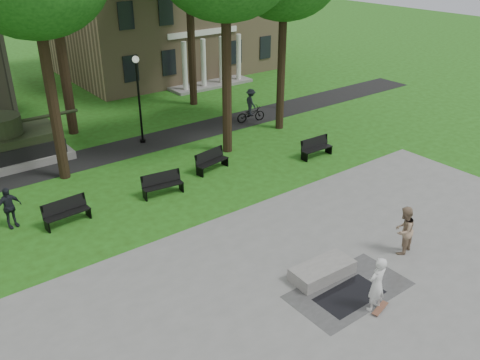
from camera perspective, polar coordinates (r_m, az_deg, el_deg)
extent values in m
plane|color=#224C11|center=(19.06, 5.15, -7.02)|extent=(120.00, 120.00, 0.00)
cube|color=gray|center=(16.47, 17.20, -14.27)|extent=(22.00, 16.00, 0.02)
cube|color=black|center=(28.05, -11.47, 3.78)|extent=(44.00, 2.60, 0.01)
cube|color=#9E8460|center=(43.57, -8.39, 17.30)|extent=(16.00, 11.00, 8.00)
cube|color=silver|center=(38.95, -4.21, 16.20)|extent=(6.00, 0.30, 0.40)
cylinder|color=black|center=(23.94, -20.39, 8.97)|extent=(0.48, 0.48, 8.00)
cylinder|color=black|center=(25.57, -1.51, 11.95)|extent=(0.50, 0.50, 8.32)
cylinder|color=black|center=(29.16, 4.68, 12.97)|extent=(0.46, 0.46, 7.68)
cylinder|color=black|center=(29.63, -19.41, 13.43)|extent=(0.54, 0.54, 9.28)
cylinder|color=black|center=(33.68, -5.50, 15.52)|extent=(0.50, 0.50, 8.64)
cylinder|color=black|center=(27.78, -11.22, 8.40)|extent=(0.12, 0.12, 4.40)
sphere|color=silver|center=(27.19, -11.65, 13.13)|extent=(0.36, 0.36, 0.36)
cylinder|color=black|center=(28.47, -10.85, 4.34)|extent=(0.32, 0.32, 0.16)
cylinder|color=black|center=(33.19, 4.62, 11.65)|extent=(0.12, 0.12, 4.40)
sphere|color=silver|center=(32.69, 4.77, 15.65)|extent=(0.36, 0.36, 0.36)
cylinder|color=black|center=(33.77, 4.49, 8.17)|extent=(0.32, 0.32, 0.16)
cube|color=gray|center=(27.94, -25.33, 2.06)|extent=(6.50, 3.40, 0.40)
cube|color=black|center=(26.51, -24.85, 2.22)|extent=(5.80, 0.35, 0.70)
cylinder|color=black|center=(27.90, -20.88, 6.72)|extent=(3.20, 0.18, 0.18)
cube|color=black|center=(16.82, 12.20, -12.59)|extent=(2.20, 1.20, 0.00)
cube|color=gray|center=(17.35, 9.24, -10.02)|extent=(2.24, 1.10, 0.45)
cube|color=brown|center=(16.48, 15.46, -13.78)|extent=(0.81, 0.38, 0.07)
imported|color=silver|center=(15.94, 15.10, -11.23)|extent=(0.67, 0.44, 1.84)
imported|color=#957A60|center=(18.86, 17.90, -5.40)|extent=(1.00, 0.86, 1.81)
imported|color=black|center=(21.46, -24.54, -2.84)|extent=(1.05, 0.58, 1.70)
imported|color=black|center=(31.05, 1.22, 7.41)|extent=(1.90, 1.00, 0.95)
imported|color=black|center=(30.82, 1.23, 8.76)|extent=(0.79, 1.12, 1.58)
cube|color=black|center=(21.04, -18.82, -3.61)|extent=(1.83, 0.57, 0.05)
cube|color=black|center=(21.09, -19.14, -2.66)|extent=(1.81, 0.27, 0.50)
cube|color=black|center=(20.96, -20.90, -4.79)|extent=(0.09, 0.45, 0.45)
cube|color=black|center=(21.37, -16.61, -3.49)|extent=(0.09, 0.45, 0.45)
cube|color=black|center=(22.34, -8.64, -0.65)|extent=(1.84, 0.68, 0.05)
cube|color=black|center=(22.38, -8.97, 0.24)|extent=(1.80, 0.38, 0.50)
cube|color=black|center=(22.10, -10.52, -1.77)|extent=(0.12, 0.45, 0.45)
cube|color=black|center=(22.80, -6.75, -0.58)|extent=(0.12, 0.45, 0.45)
cube|color=black|center=(24.43, -3.11, 2.02)|extent=(1.85, 0.77, 0.05)
cube|color=black|center=(24.48, -3.42, 2.83)|extent=(1.80, 0.48, 0.50)
cube|color=black|center=(24.10, -4.77, 1.03)|extent=(0.14, 0.45, 0.45)
cube|color=black|center=(24.96, -1.49, 2.03)|extent=(0.14, 0.45, 0.45)
cube|color=black|center=(26.24, 8.64, 3.49)|extent=(1.81, 0.50, 0.05)
cube|color=black|center=(26.27, 8.34, 4.24)|extent=(1.80, 0.20, 0.50)
cube|color=black|center=(25.76, 7.27, 2.60)|extent=(0.07, 0.45, 0.45)
cube|color=black|center=(26.90, 9.88, 3.45)|extent=(0.07, 0.45, 0.45)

